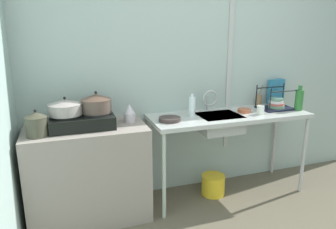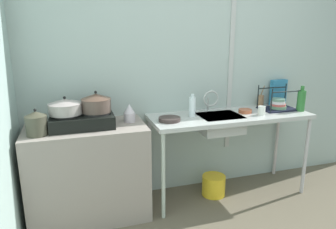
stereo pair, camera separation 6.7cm
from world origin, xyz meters
name	(u,v)px [view 1 (the left image)]	position (x,y,z in m)	size (l,w,h in m)	color
wall_back	(204,62)	(0.00, 1.68, 1.36)	(4.46, 0.10, 2.72)	#A7B9B4
wall_metal_strip	(230,48)	(0.27, 1.62, 1.49)	(0.05, 0.01, 2.17)	#B7BAB8
counter_concrete	(89,173)	(-1.27, 1.35, 0.43)	(1.03, 0.56, 0.86)	gray
counter_sink	(229,120)	(0.14, 1.35, 0.80)	(1.62, 0.56, 0.86)	#B7BAB8
stove	(82,121)	(-1.29, 1.35, 0.92)	(0.53, 0.35, 0.13)	black
pot_on_left_burner	(65,107)	(-1.42, 1.35, 1.06)	(0.28, 0.28, 0.15)	#A39A95
pot_on_right_burner	(96,103)	(-1.16, 1.35, 1.07)	(0.26, 0.26, 0.18)	brown
pot_beside_stove	(37,124)	(-1.64, 1.23, 0.96)	(0.17, 0.17, 0.22)	#444435
percolator	(129,113)	(-0.87, 1.39, 0.95)	(0.11, 0.11, 0.17)	silver
sink_basin	(219,123)	(0.02, 1.34, 0.78)	(0.42, 0.35, 0.17)	#B7BAB8
faucet	(210,99)	(-0.02, 1.48, 1.00)	(0.17, 0.09, 0.23)	#B7BAB8
frying_pan	(170,119)	(-0.51, 1.30, 0.88)	(0.20, 0.20, 0.03)	#3A2E2C
dish_rack	(276,104)	(0.71, 1.38, 0.92)	(0.37, 0.26, 0.25)	black
cup_by_rack	(260,110)	(0.42, 1.23, 0.91)	(0.07, 0.07, 0.09)	white
small_bowl_on_drainboard	(244,111)	(0.31, 1.36, 0.88)	(0.13, 0.13, 0.04)	#B35A3B
bottle_by_sink	(192,106)	(-0.25, 1.39, 0.96)	(0.06, 0.06, 0.22)	white
bottle_by_rack	(299,100)	(0.90, 1.25, 0.98)	(0.08, 0.08, 0.26)	#2A6C2E
cereal_box	(276,92)	(0.85, 1.58, 1.00)	(0.19, 0.06, 0.28)	teal
utensil_jar	(259,100)	(0.64, 1.58, 0.93)	(0.06, 0.06, 0.23)	#9C7552
bucket_on_floor	(213,185)	(-0.01, 1.35, 0.11)	(0.24, 0.24, 0.21)	yellow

